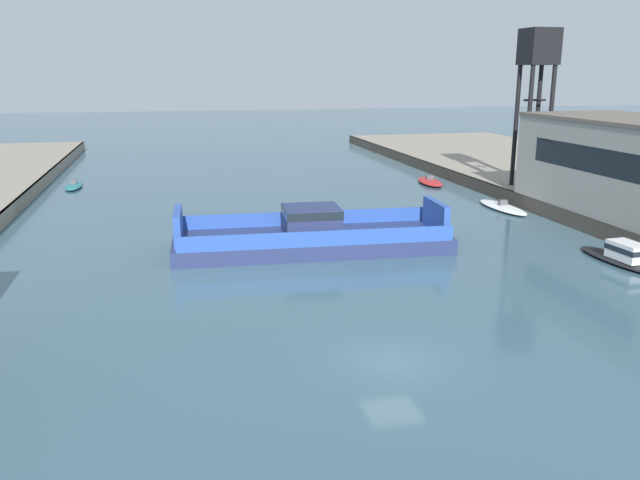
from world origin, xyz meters
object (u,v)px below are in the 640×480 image
at_px(moored_boat_mid_left, 503,207).
at_px(moored_boat_mid_right, 74,186).
at_px(moored_boat_near_left, 624,255).
at_px(moored_boat_near_right, 430,182).
at_px(crane_tower, 538,65).
at_px(warehouse_shed, 640,166).
at_px(chain_ferry, 312,236).

xyz_separation_m(moored_boat_mid_left, moored_boat_mid_right, (-41.58, 21.87, 0.00)).
bearing_deg(moored_boat_mid_right, moored_boat_near_left, -44.62).
relative_size(moored_boat_near_left, moored_boat_near_right, 1.13).
bearing_deg(moored_boat_mid_left, moored_boat_near_right, 94.12).
height_order(moored_boat_near_right, crane_tower, crane_tower).
xyz_separation_m(warehouse_shed, crane_tower, (-2.07, 13.34, 8.16)).
relative_size(moored_boat_near_left, warehouse_shed, 0.35).
bearing_deg(moored_boat_near_right, moored_boat_near_left, -89.65).
relative_size(chain_ferry, crane_tower, 1.32).
bearing_deg(moored_boat_near_right, moored_boat_mid_right, 170.62).
bearing_deg(moored_boat_mid_right, moored_boat_mid_left, -27.74).
distance_m(moored_boat_near_right, crane_tower, 18.21).
bearing_deg(crane_tower, moored_boat_mid_left, -140.49).
xyz_separation_m(moored_boat_mid_right, crane_tower, (46.56, -17.76, 13.15)).
relative_size(moored_boat_near_right, warehouse_shed, 0.31).
distance_m(moored_boat_mid_right, crane_tower, 51.54).
bearing_deg(moored_boat_near_right, warehouse_shed, -71.56).
relative_size(moored_boat_near_right, moored_boat_mid_right, 1.17).
relative_size(moored_boat_mid_right, warehouse_shed, 0.27).
xyz_separation_m(chain_ferry, warehouse_shed, (27.96, 0.57, 4.21)).
bearing_deg(chain_ferry, warehouse_shed, 1.16).
xyz_separation_m(moored_boat_near_right, crane_tower, (6.07, -11.08, 13.12)).
distance_m(warehouse_shed, crane_tower, 15.77).
height_order(chain_ferry, warehouse_shed, warehouse_shed).
relative_size(moored_boat_near_right, moored_boat_mid_left, 0.88).
bearing_deg(moored_boat_mid_left, moored_boat_mid_right, 152.26).
distance_m(chain_ferry, moored_boat_mid_left, 23.10).
distance_m(chain_ferry, moored_boat_near_right, 31.89).
distance_m(chain_ferry, moored_boat_near_left, 21.75).
distance_m(moored_boat_near_left, moored_boat_mid_right, 57.17).
xyz_separation_m(chain_ferry, moored_boat_near_right, (19.82, 24.98, -0.75)).
bearing_deg(chain_ferry, moored_boat_mid_right, 123.13).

